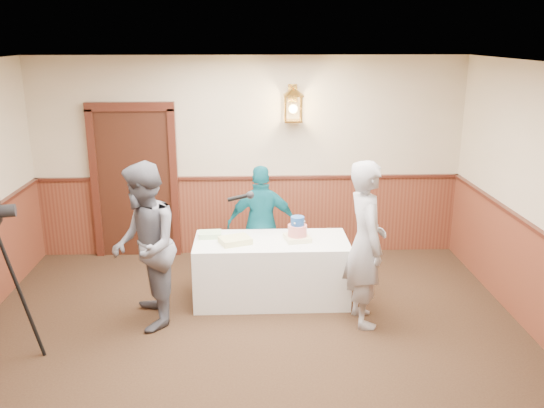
{
  "coord_description": "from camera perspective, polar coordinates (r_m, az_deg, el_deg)",
  "views": [
    {
      "loc": [
        0.0,
        -4.43,
        3.06
      ],
      "look_at": [
        0.25,
        1.7,
        1.25
      ],
      "focal_mm": 38.0,
      "sensor_mm": 36.0,
      "label": 1
    }
  ],
  "objects": [
    {
      "name": "ground",
      "position": [
        5.38,
        -2.02,
        -18.21
      ],
      "size": [
        7.0,
        7.0,
        0.0
      ],
      "primitive_type": "plane",
      "color": "black",
      "rests_on": "ground"
    },
    {
      "name": "interviewer",
      "position": [
        6.26,
        -12.52,
        -4.13
      ],
      "size": [
        1.6,
        1.0,
        1.81
      ],
      "rotation": [
        0.0,
        0.0,
        -1.36
      ],
      "color": "#585962",
      "rests_on": "ground"
    },
    {
      "name": "sheet_cake_green",
      "position": [
        6.88,
        -6.13,
        -3.01
      ],
      "size": [
        0.27,
        0.22,
        0.06
      ],
      "primitive_type": "cube",
      "rotation": [
        0.0,
        0.0,
        0.05
      ],
      "color": "#8EC58B",
      "rests_on": "display_table"
    },
    {
      "name": "assistant_p",
      "position": [
        7.26,
        -0.97,
        -2.05
      ],
      "size": [
        0.89,
        0.37,
        1.52
      ],
      "primitive_type": "imported",
      "rotation": [
        0.0,
        0.0,
        3.14
      ],
      "color": "#0D5663",
      "rests_on": "ground"
    },
    {
      "name": "sheet_cake_yellow",
      "position": [
        6.65,
        -3.66,
        -3.62
      ],
      "size": [
        0.41,
        0.37,
        0.07
      ],
      "primitive_type": "cube",
      "rotation": [
        0.0,
        0.0,
        0.38
      ],
      "color": "#F1EE90",
      "rests_on": "display_table"
    },
    {
      "name": "baker",
      "position": [
        6.24,
        9.26,
        -3.92
      ],
      "size": [
        0.5,
        0.7,
        1.83
      ],
      "primitive_type": "imported",
      "rotation": [
        0.0,
        0.0,
        1.66
      ],
      "color": "#99999F",
      "rests_on": "ground"
    },
    {
      "name": "tiered_cake",
      "position": [
        6.71,
        2.53,
        -2.69
      ],
      "size": [
        0.33,
        0.33,
        0.29
      ],
      "rotation": [
        0.0,
        0.0,
        0.19
      ],
      "color": "#F8F3B9",
      "rests_on": "display_table"
    },
    {
      "name": "display_table",
      "position": [
        6.88,
        -0.07,
        -6.53
      ],
      "size": [
        1.8,
        0.8,
        0.75
      ],
      "primitive_type": "cube",
      "color": "white",
      "rests_on": "ground"
    },
    {
      "name": "room_shell",
      "position": [
        5.12,
        -2.83,
        -1.08
      ],
      "size": [
        6.02,
        7.02,
        2.81
      ],
      "color": "#C0B090",
      "rests_on": "ground"
    }
  ]
}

